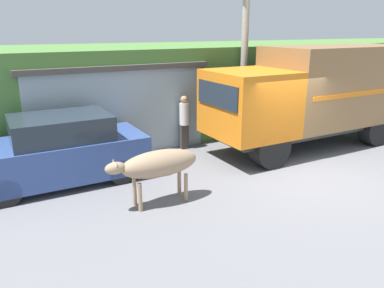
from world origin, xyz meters
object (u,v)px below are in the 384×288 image
(parked_suv, at_px, (60,151))
(utility_pole, at_px, (244,50))
(cargo_truck, at_px, (317,92))
(pedestrian_on_hill, at_px, (184,119))
(brown_cow, at_px, (158,164))

(parked_suv, distance_m, utility_pole, 6.85)
(cargo_truck, bearing_deg, pedestrian_on_hill, 156.44)
(parked_suv, bearing_deg, pedestrian_on_hill, 12.68)
(brown_cow, distance_m, pedestrian_on_hill, 4.09)
(cargo_truck, relative_size, pedestrian_on_hill, 4.17)
(cargo_truck, height_order, parked_suv, cargo_truck)
(utility_pole, bearing_deg, parked_suv, -171.47)
(parked_suv, relative_size, pedestrian_on_hill, 2.43)
(cargo_truck, relative_size, utility_pole, 1.22)
(parked_suv, xyz_separation_m, pedestrian_on_hill, (4.08, 0.98, 0.15))
(brown_cow, xyz_separation_m, utility_pole, (4.70, 3.29, 2.19))
(cargo_truck, distance_m, brown_cow, 6.60)
(cargo_truck, bearing_deg, parked_suv, 175.18)
(parked_suv, height_order, utility_pole, utility_pole)
(cargo_truck, relative_size, brown_cow, 3.43)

